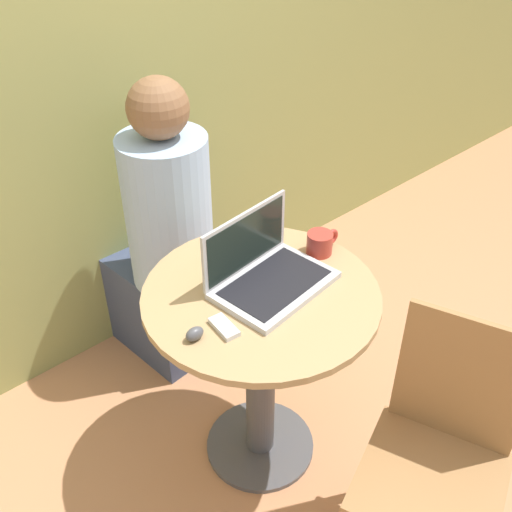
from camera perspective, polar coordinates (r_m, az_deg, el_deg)
name	(u,v)px	position (r m, az deg, el deg)	size (l,w,h in m)	color
ground_plane	(260,446)	(2.43, 0.39, -17.62)	(12.00, 12.00, 0.00)	tan
back_wall	(85,50)	(2.32, -15.96, 18.36)	(7.00, 0.05, 2.60)	#939956
round_table	(261,345)	(2.02, 0.45, -8.47)	(0.75, 0.75, 0.77)	#4C4C51
laptop	(266,271)	(1.87, 0.95, -1.48)	(0.40, 0.29, 0.23)	#B7B7BC
cell_phone	(224,327)	(1.73, -3.07, -6.77)	(0.06, 0.11, 0.02)	silver
computer_mouse	(195,334)	(1.70, -5.86, -7.39)	(0.06, 0.04, 0.04)	#4C4C51
coffee_cup	(321,243)	(2.02, 6.17, 1.26)	(0.13, 0.09, 0.08)	#B2382D
chair_empty	(439,456)	(1.92, 17.00, -17.73)	(0.52, 0.52, 0.89)	#9E7042
person_seated	(165,251)	(2.46, -8.70, 0.50)	(0.35, 0.53, 1.27)	#3D4766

